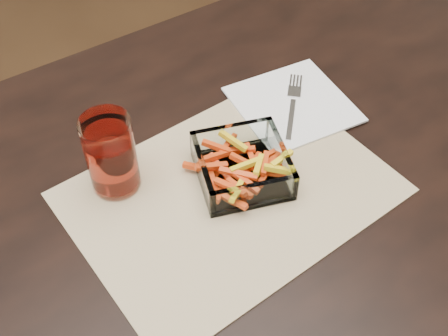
% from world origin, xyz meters
% --- Properties ---
extents(dining_table, '(1.60, 0.90, 0.75)m').
position_xyz_m(dining_table, '(0.00, 0.00, 0.66)').
color(dining_table, black).
rests_on(dining_table, ground).
extents(placemat, '(0.47, 0.35, 0.00)m').
position_xyz_m(placemat, '(-0.01, 0.01, 0.75)').
color(placemat, tan).
rests_on(placemat, dining_table).
extents(glass_bowl, '(0.16, 0.16, 0.05)m').
position_xyz_m(glass_bowl, '(0.02, 0.03, 0.77)').
color(glass_bowl, white).
rests_on(glass_bowl, placemat).
extents(tumbler, '(0.07, 0.07, 0.13)m').
position_xyz_m(tumbler, '(-0.14, 0.12, 0.81)').
color(tumbler, white).
rests_on(tumbler, placemat).
extents(napkin, '(0.20, 0.20, 0.00)m').
position_xyz_m(napkin, '(0.19, 0.11, 0.76)').
color(napkin, white).
rests_on(napkin, placemat).
extents(fork, '(0.12, 0.13, 0.00)m').
position_xyz_m(fork, '(0.18, 0.11, 0.76)').
color(fork, silver).
rests_on(fork, napkin).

